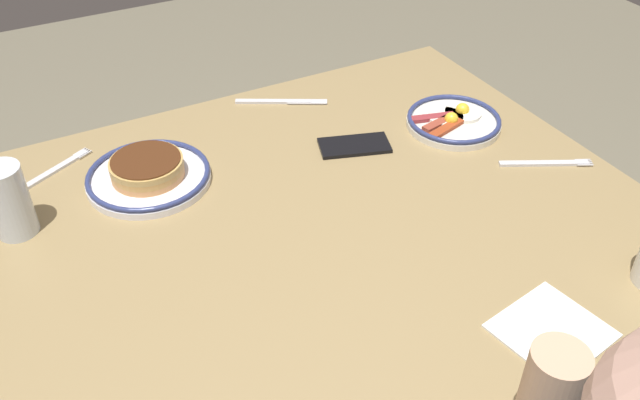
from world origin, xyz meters
TOP-DOWN VIEW (x-y plane):
  - dining_table at (0.00, 0.00)m, footprint 1.24×1.00m
  - plate_near_main at (0.21, -0.26)m, footprint 0.24×0.24m
  - plate_center_pancakes at (-0.43, -0.15)m, footprint 0.20×0.20m
  - drinking_glass at (0.45, -0.22)m, footprint 0.07×0.07m
  - cell_phone at (-0.20, -0.18)m, footprint 0.16×0.11m
  - paper_napkin at (-0.21, 0.39)m, footprint 0.17×0.16m
  - fork_near at (0.37, -0.37)m, footprint 0.19×0.11m
  - fork_far at (-0.51, 0.06)m, footprint 0.17×0.10m
  - butter_knife at (-0.15, -0.41)m, footprint 0.19×0.11m

SIDE VIEW (x-z plane):
  - dining_table at x=0.00m, z-range 0.25..1.00m
  - paper_napkin at x=-0.21m, z-range 0.74..0.75m
  - butter_knife at x=-0.15m, z-range 0.74..0.75m
  - fork_near at x=0.37m, z-range 0.74..0.75m
  - fork_far at x=-0.51m, z-range 0.74..0.75m
  - cell_phone at x=-0.20m, z-range 0.74..0.75m
  - plate_center_pancakes at x=-0.43m, z-range 0.74..0.78m
  - plate_near_main at x=0.21m, z-range 0.74..0.79m
  - drinking_glass at x=0.45m, z-range 0.74..0.87m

